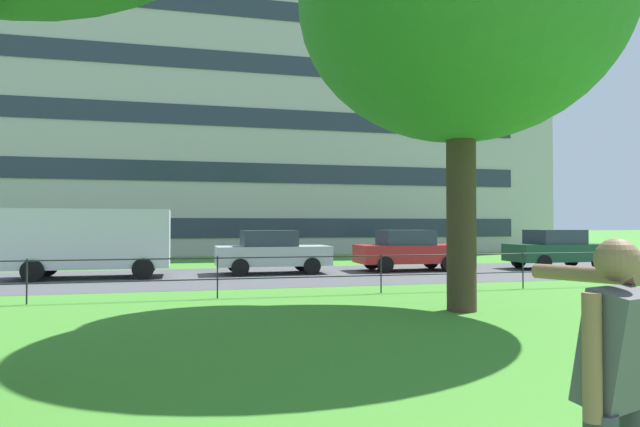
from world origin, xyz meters
TOP-DOWN VIEW (x-y plane):
  - street_strip at (0.00, 19.57)m, footprint 80.00×7.41m
  - park_fence at (0.00, 14.20)m, footprint 28.75×0.04m
  - tree_small_lawn at (2.60, 11.53)m, footprint 6.62×7.03m
  - person_thrower at (-0.74, 3.32)m, footprint 0.49×0.87m
  - panel_van_left at (-5.75, 20.26)m, footprint 5.01×2.12m
  - car_silver_right at (0.24, 20.44)m, footprint 4.01×1.83m
  - car_red_center at (5.47, 20.45)m, footprint 4.05×1.90m
  - car_dark_green_far_left at (11.60, 19.92)m, footprint 4.01×1.83m
  - apartment_building_background at (0.89, 37.72)m, footprint 39.44×11.89m

SIDE VIEW (x-z plane):
  - street_strip at x=0.00m, z-range 0.00..0.01m
  - park_fence at x=0.00m, z-range 0.17..1.17m
  - car_silver_right at x=0.24m, z-range 0.01..1.55m
  - car_red_center at x=5.47m, z-range 0.01..1.55m
  - car_dark_green_far_left at x=11.60m, z-range 0.01..1.55m
  - person_thrower at x=-0.74m, z-range 0.07..1.74m
  - panel_van_left at x=-5.75m, z-range 0.15..2.39m
  - tree_small_lawn at x=2.60m, z-range 1.85..10.91m
  - apartment_building_background at x=0.89m, z-range 0.00..19.08m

